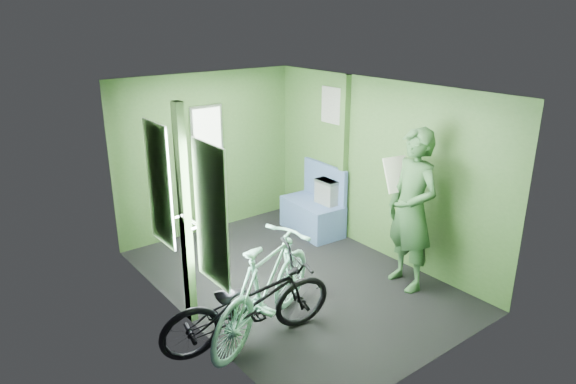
% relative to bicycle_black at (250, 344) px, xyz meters
% --- Properties ---
extents(room, '(4.00, 4.02, 2.31)m').
position_rel_bicycle_black_xyz_m(room, '(1.08, 0.79, 1.44)').
color(room, black).
rests_on(room, ground).
extents(bicycle_black, '(1.86, 1.03, 1.01)m').
position_rel_bicycle_black_xyz_m(bicycle_black, '(0.00, 0.00, 0.00)').
color(bicycle_black, black).
rests_on(bicycle_black, ground).
extents(bicycle_mint, '(1.86, 1.26, 1.11)m').
position_rel_bicycle_black_xyz_m(bicycle_mint, '(0.23, 0.05, 0.00)').
color(bicycle_mint, '#92E1CA').
rests_on(bicycle_mint, ground).
extents(passenger, '(0.57, 0.79, 1.89)m').
position_rel_bicycle_black_xyz_m(passenger, '(2.12, -0.16, 0.95)').
color(passenger, '#2A4E2B').
rests_on(passenger, ground).
extents(waste_box, '(0.24, 0.34, 0.82)m').
position_rel_bicycle_black_xyz_m(waste_box, '(2.38, 1.53, 0.41)').
color(waste_box, slate).
rests_on(waste_box, ground).
extents(bench_seat, '(0.59, 0.98, 1.00)m').
position_rel_bicycle_black_xyz_m(bench_seat, '(2.27, 1.72, 0.29)').
color(bench_seat, navy).
rests_on(bench_seat, ground).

